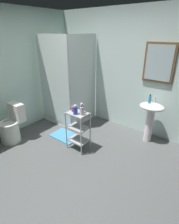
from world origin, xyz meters
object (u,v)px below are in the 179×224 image
(shower_stall, at_px, (70,103))
(toilet, at_px, (12,127))
(pedestal_sink, at_px, (151,115))
(hand_soap_bottle, at_px, (150,99))
(storage_cart, at_px, (78,128))
(conditioner_bottle_purple, at_px, (82,109))
(rinse_cup, at_px, (73,109))
(bath_mat, at_px, (65,136))
(lotion_bottle_white, at_px, (82,111))
(shampoo_bottle_blue, at_px, (75,110))

(shower_stall, relative_size, toilet, 2.63)
(pedestal_sink, bearing_deg, hand_soap_bottle, -172.12)
(storage_cart, bearing_deg, toilet, -153.73)
(pedestal_sink, distance_m, hand_soap_bottle, 0.31)
(hand_soap_bottle, height_order, conditioner_bottle_purple, hand_soap_bottle)
(pedestal_sink, relative_size, rinse_cup, 8.68)
(hand_soap_bottle, distance_m, bath_mat, 1.87)
(shower_stall, distance_m, toilet, 1.41)
(rinse_cup, bearing_deg, conditioner_bottle_purple, 12.18)
(conditioner_bottle_purple, bearing_deg, toilet, -153.13)
(shower_stall, height_order, lotion_bottle_white, shower_stall)
(toilet, xyz_separation_m, shampoo_bottle_blue, (1.23, 0.55, 0.50))
(toilet, relative_size, bath_mat, 1.27)
(hand_soap_bottle, xyz_separation_m, conditioner_bottle_purple, (-0.82, -1.00, -0.07))
(toilet, bearing_deg, shampoo_bottle_blue, 23.93)
(conditioner_bottle_purple, bearing_deg, hand_soap_bottle, 50.88)
(shampoo_bottle_blue, xyz_separation_m, rinse_cup, (-0.11, 0.07, -0.03))
(pedestal_sink, bearing_deg, storage_cart, -131.45)
(storage_cart, bearing_deg, shower_stall, 140.62)
(storage_cart, height_order, shampoo_bottle_blue, shampoo_bottle_blue)
(toilet, xyz_separation_m, conditioner_bottle_purple, (1.29, 0.65, 0.51))
(pedestal_sink, relative_size, bath_mat, 1.35)
(pedestal_sink, relative_size, hand_soap_bottle, 4.68)
(pedestal_sink, height_order, conditioner_bottle_purple, conditioner_bottle_purple)
(toilet, bearing_deg, pedestal_sink, 37.58)
(lotion_bottle_white, xyz_separation_m, bath_mat, (-0.61, 0.16, -0.81))
(shower_stall, relative_size, shampoo_bottle_blue, 11.79)
(lotion_bottle_white, bearing_deg, toilet, -156.35)
(toilet, xyz_separation_m, storage_cart, (1.23, 0.61, 0.12))
(bath_mat, bearing_deg, lotion_bottle_white, -14.74)
(pedestal_sink, height_order, storage_cart, pedestal_sink)
(bath_mat, bearing_deg, rinse_cup, -18.45)
(hand_soap_bottle, xyz_separation_m, lotion_bottle_white, (-0.76, -1.07, -0.07))
(toilet, height_order, hand_soap_bottle, hand_soap_bottle)
(rinse_cup, bearing_deg, lotion_bottle_white, -7.73)
(shower_stall, bearing_deg, lotion_bottle_white, -36.92)
(toilet, height_order, rinse_cup, rinse_cup)
(toilet, height_order, bath_mat, toilet)
(lotion_bottle_white, xyz_separation_m, conditioner_bottle_purple, (-0.05, 0.07, 0.00))
(pedestal_sink, relative_size, shampoo_bottle_blue, 4.77)
(bath_mat, bearing_deg, toilet, -134.19)
(toilet, relative_size, lotion_bottle_white, 4.29)
(storage_cart, bearing_deg, rinse_cup, 174.34)
(hand_soap_bottle, bearing_deg, bath_mat, -146.59)
(shower_stall, distance_m, pedestal_sink, 1.89)
(hand_soap_bottle, height_order, shampoo_bottle_blue, hand_soap_bottle)
(conditioner_bottle_purple, distance_m, bath_mat, 0.99)
(pedestal_sink, distance_m, conditioner_bottle_purple, 1.36)
(shampoo_bottle_blue, bearing_deg, pedestal_sink, 50.22)
(pedestal_sink, height_order, lotion_bottle_white, lotion_bottle_white)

